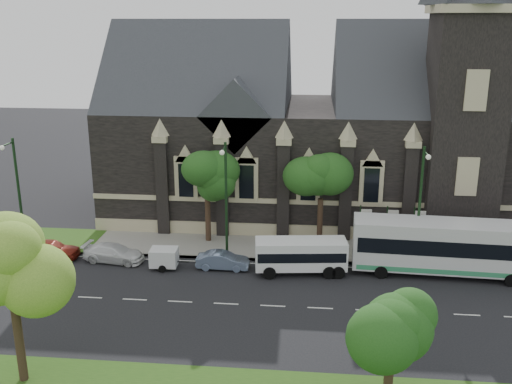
# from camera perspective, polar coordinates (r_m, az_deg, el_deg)

# --- Properties ---
(ground) EXTENTS (160.00, 160.00, 0.00)m
(ground) POSITION_cam_1_polar(r_m,az_deg,el_deg) (37.51, 1.66, -11.14)
(ground) COLOR black
(ground) RESTS_ON ground
(sidewalk) EXTENTS (80.00, 5.00, 0.15)m
(sidewalk) POSITION_cam_1_polar(r_m,az_deg,el_deg) (46.08, 2.48, -5.55)
(sidewalk) COLOR gray
(sidewalk) RESTS_ON ground
(museum) EXTENTS (40.00, 17.70, 29.90)m
(museum) POSITION_cam_1_polar(r_m,az_deg,el_deg) (52.79, 8.75, 6.32)
(museum) COLOR black
(museum) RESTS_ON ground
(tree_park_near) EXTENTS (4.42, 4.42, 8.56)m
(tree_park_near) POSITION_cam_1_polar(r_m,az_deg,el_deg) (30.15, -22.56, -6.25)
(tree_park_near) COLOR black
(tree_park_near) RESTS_ON ground
(tree_park_east) EXTENTS (3.40, 3.40, 6.28)m
(tree_park_east) POSITION_cam_1_polar(r_m,az_deg,el_deg) (27.34, 13.64, -11.96)
(tree_park_east) COLOR black
(tree_park_east) RESTS_ON ground
(tree_walk_right) EXTENTS (4.08, 4.08, 7.80)m
(tree_walk_right) POSITION_cam_1_polar(r_m,az_deg,el_deg) (45.35, 6.72, 1.64)
(tree_walk_right) COLOR black
(tree_walk_right) RESTS_ON ground
(tree_walk_left) EXTENTS (3.91, 3.91, 7.64)m
(tree_walk_left) POSITION_cam_1_polar(r_m,az_deg,el_deg) (46.05, -4.57, 1.83)
(tree_walk_left) COLOR black
(tree_walk_left) RESTS_ON ground
(street_lamp_near) EXTENTS (0.36, 1.88, 9.00)m
(street_lamp_near) POSITION_cam_1_polar(r_m,az_deg,el_deg) (42.79, 15.88, -0.80)
(street_lamp_near) COLOR black
(street_lamp_near) RESTS_ON ground
(street_lamp_mid) EXTENTS (0.36, 1.88, 9.00)m
(street_lamp_mid) POSITION_cam_1_polar(r_m,az_deg,el_deg) (42.51, -3.00, -0.28)
(street_lamp_mid) COLOR black
(street_lamp_mid) RESTS_ON ground
(street_lamp_far) EXTENTS (0.36, 1.88, 9.00)m
(street_lamp_far) POSITION_cam_1_polar(r_m,az_deg,el_deg) (47.54, -22.45, 0.28)
(street_lamp_far) COLOR black
(street_lamp_far) RESTS_ON ground
(banner_flag_left) EXTENTS (0.90, 0.10, 4.00)m
(banner_flag_left) POSITION_cam_1_polar(r_m,az_deg,el_deg) (44.92, 10.53, -3.27)
(banner_flag_left) COLOR black
(banner_flag_left) RESTS_ON ground
(banner_flag_center) EXTENTS (0.90, 0.10, 4.00)m
(banner_flag_center) POSITION_cam_1_polar(r_m,az_deg,el_deg) (45.15, 13.06, -3.33)
(banner_flag_center) COLOR black
(banner_flag_center) RESTS_ON ground
(banner_flag_right) EXTENTS (0.90, 0.10, 4.00)m
(banner_flag_right) POSITION_cam_1_polar(r_m,az_deg,el_deg) (45.47, 15.56, -3.37)
(banner_flag_right) COLOR black
(banner_flag_right) RESTS_ON ground
(tour_coach) EXTENTS (13.50, 3.64, 3.90)m
(tour_coach) POSITION_cam_1_polar(r_m,az_deg,el_deg) (43.15, 18.49, -5.11)
(tour_coach) COLOR silver
(tour_coach) RESTS_ON ground
(shuttle_bus) EXTENTS (6.64, 2.95, 2.49)m
(shuttle_bus) POSITION_cam_1_polar(r_m,az_deg,el_deg) (41.53, 4.46, -6.10)
(shuttle_bus) COLOR white
(shuttle_bus) RESTS_ON ground
(box_trailer) EXTENTS (2.84, 1.67, 1.51)m
(box_trailer) POSITION_cam_1_polar(r_m,az_deg,el_deg) (42.91, -9.03, -6.36)
(box_trailer) COLOR silver
(box_trailer) RESTS_ON ground
(sedan) EXTENTS (3.86, 1.38, 1.27)m
(sedan) POSITION_cam_1_polar(r_m,az_deg,el_deg) (42.47, -3.29, -6.74)
(sedan) COLOR slate
(sedan) RESTS_ON ground
(car_far_red) EXTENTS (4.44, 1.93, 1.49)m
(car_far_red) POSITION_cam_1_polar(r_m,az_deg,el_deg) (46.77, -19.60, -5.33)
(car_far_red) COLOR maroon
(car_far_red) RESTS_ON ground
(car_far_white) EXTENTS (4.79, 2.39, 1.34)m
(car_far_white) POSITION_cam_1_polar(r_m,az_deg,el_deg) (44.89, -13.81, -5.85)
(car_far_white) COLOR silver
(car_far_white) RESTS_ON ground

